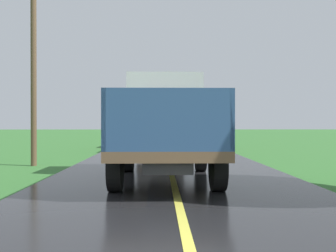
{
  "coord_description": "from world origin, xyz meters",
  "views": [
    {
      "loc": [
        -0.33,
        -1.37,
        1.46
      ],
      "look_at": [
        -0.09,
        9.51,
        1.4
      ],
      "focal_mm": 41.62,
      "sensor_mm": 36.0,
      "label": 1
    }
  ],
  "objects": [
    {
      "name": "banana_truck_near",
      "position": [
        -0.2,
        8.98,
        1.46
      ],
      "size": [
        2.38,
        5.82,
        2.8
      ],
      "color": "#2D2D30",
      "rests_on": "road_surface"
    },
    {
      "name": "utility_pole_roadside",
      "position": [
        -4.71,
        12.24,
        4.05
      ],
      "size": [
        2.35,
        0.2,
        7.42
      ],
      "color": "brown",
      "rests_on": "ground"
    },
    {
      "name": "banana_truck_far",
      "position": [
        -0.31,
        21.14,
        1.47
      ],
      "size": [
        2.38,
        5.81,
        2.8
      ],
      "color": "#2D2D30",
      "rests_on": "road_surface"
    }
  ]
}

